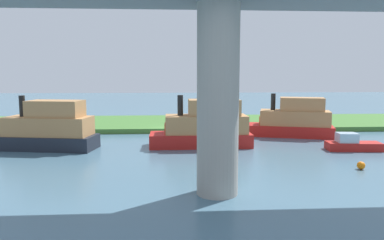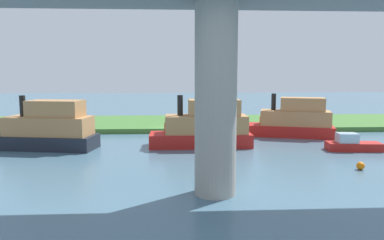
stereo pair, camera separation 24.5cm
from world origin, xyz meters
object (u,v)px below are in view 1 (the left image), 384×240
Objects in this scene: person_on_bank at (212,118)px; riverboat_paddlewheel at (47,129)px; mooring_post at (79,123)px; skiff_small at (352,144)px; bridge_pylon at (218,101)px; pontoon_yellow at (204,127)px; houseboat_blue at (209,130)px; motorboat_white at (293,121)px; marker_buoy at (361,165)px.

person_on_bank is 0.16× the size of riverboat_paddlewheel.
skiff_small is at bearing 157.91° from mooring_post.
bridge_pylon is 17.11m from riverboat_paddlewheel.
pontoon_yellow is at bearing -11.32° from skiff_small.
houseboat_blue is 0.64× the size of motorboat_white.
skiff_small is at bearing -112.12° from marker_buoy.
houseboat_blue reaches higher than marker_buoy.
marker_buoy is (-9.63, -4.04, -4.39)m from bridge_pylon.
bridge_pylon is at bearing 59.98° from motorboat_white.
person_on_bank is 9.33m from pontoon_yellow.
riverboat_paddlewheel is at bearing 33.40° from person_on_bank.
riverboat_paddlewheel reaches higher than mooring_post.
mooring_post is (13.63, 1.98, -0.18)m from person_on_bank.
riverboat_paddlewheel reaches higher than skiff_small.
person_on_bank is at bearing -171.72° from mooring_post.
person_on_bank is at bearing -146.60° from riverboat_paddlewheel.
mooring_post is 25.92m from marker_buoy.
bridge_pylon is 15.90m from skiff_small.
houseboat_blue is (10.50, -7.24, 0.12)m from skiff_small.
mooring_post is 0.25× the size of skiff_small.
bridge_pylon is at bearing 85.19° from houseboat_blue.
motorboat_white is 16.87× the size of marker_buoy.
marker_buoy is at bearing 144.35° from mooring_post.
motorboat_white is (-20.86, 2.81, 0.49)m from mooring_post.
riverboat_paddlewheel is (12.13, -11.67, -3.06)m from bridge_pylon.
pontoon_yellow is 5.13m from houseboat_blue.
motorboat_white is (-9.44, -16.33, -3.12)m from bridge_pylon.
motorboat_white is at bearing -167.82° from riverboat_paddlewheel.
person_on_bank reaches higher than marker_buoy.
bridge_pylon is 2.19× the size of skiff_small.
pontoon_yellow is at bearing -40.86° from marker_buoy.
marker_buoy is (-0.20, 12.29, -1.27)m from motorboat_white.
person_on_bank is 1.33× the size of mooring_post.
houseboat_blue is (-1.42, -16.91, -4.03)m from bridge_pylon.
person_on_bank is 13.77m from mooring_post.
skiff_small is 7.18m from motorboat_white.
motorboat_white is at bearing -89.08° from marker_buoy.
riverboat_paddlewheel is (14.34, 9.45, 0.38)m from person_on_bank.
mooring_post is at bearing -95.44° from riverboat_paddlewheel.
marker_buoy is at bearing 90.92° from motorboat_white.
skiff_small is 6.08m from marker_buoy.
person_on_bank is 18.65m from marker_buoy.
mooring_post is at bearing -22.09° from skiff_small.
mooring_post is 0.13× the size of pontoon_yellow.
motorboat_white is at bearing -120.02° from bridge_pylon.
person_on_bank is (-2.20, -21.12, -3.44)m from bridge_pylon.
mooring_post is 0.19× the size of houseboat_blue.
pontoon_yellow is at bearing -178.69° from riverboat_paddlewheel.
bridge_pylon is 1.07× the size of riverboat_paddlewheel.
skiff_small is (-11.92, -9.67, -4.15)m from bridge_pylon.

